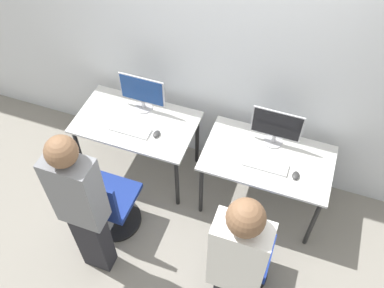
% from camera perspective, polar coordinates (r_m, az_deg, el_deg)
% --- Properties ---
extents(ground_plane, '(20.00, 20.00, 0.00)m').
position_cam_1_polar(ground_plane, '(4.30, -0.62, -8.85)').
color(ground_plane, gray).
extents(wall_back, '(12.00, 0.05, 2.80)m').
position_cam_1_polar(wall_back, '(3.75, 3.52, 12.51)').
color(wall_back, silver).
rests_on(wall_back, ground_plane).
extents(desk_left, '(1.14, 0.67, 0.73)m').
position_cam_1_polar(desk_left, '(4.13, -7.41, 2.25)').
color(desk_left, silver).
rests_on(desk_left, ground_plane).
extents(monitor_left, '(0.45, 0.17, 0.38)m').
position_cam_1_polar(monitor_left, '(4.05, -6.67, 6.87)').
color(monitor_left, '#B2B2B7').
rests_on(monitor_left, desk_left).
extents(keyboard_left, '(0.39, 0.13, 0.02)m').
position_cam_1_polar(keyboard_left, '(3.99, -8.26, 1.93)').
color(keyboard_left, silver).
rests_on(keyboard_left, desk_left).
extents(mouse_left, '(0.06, 0.09, 0.03)m').
position_cam_1_polar(mouse_left, '(3.92, -4.74, 1.35)').
color(mouse_left, '#333333').
rests_on(mouse_left, desk_left).
extents(office_chair_left, '(0.48, 0.48, 0.88)m').
position_cam_1_polar(office_chair_left, '(3.98, -11.01, -8.00)').
color(office_chair_left, black).
rests_on(office_chair_left, ground_plane).
extents(person_left, '(0.36, 0.22, 1.68)m').
position_cam_1_polar(person_left, '(3.34, -14.51, -8.03)').
color(person_left, '#232328').
rests_on(person_left, ground_plane).
extents(desk_right, '(1.14, 0.67, 0.73)m').
position_cam_1_polar(desk_right, '(3.88, 9.95, -2.52)').
color(desk_right, silver).
rests_on(desk_right, ground_plane).
extents(monitor_right, '(0.45, 0.17, 0.38)m').
position_cam_1_polar(monitor_right, '(3.79, 11.19, 2.29)').
color(monitor_right, '#B2B2B7').
rests_on(monitor_right, desk_right).
extents(keyboard_right, '(0.39, 0.13, 0.02)m').
position_cam_1_polar(keyboard_right, '(3.74, 9.79, -2.76)').
color(keyboard_right, silver).
rests_on(keyboard_right, desk_right).
extents(mouse_right, '(0.06, 0.09, 0.03)m').
position_cam_1_polar(mouse_right, '(3.72, 13.67, -4.10)').
color(mouse_right, '#333333').
rests_on(mouse_right, desk_right).
extents(office_chair_right, '(0.48, 0.48, 0.88)m').
position_cam_1_polar(office_chair_right, '(3.68, 6.74, -15.00)').
color(office_chair_right, black).
rests_on(office_chair_right, ground_plane).
extents(person_right, '(0.36, 0.23, 1.73)m').
position_cam_1_polar(person_right, '(2.99, 5.92, -16.21)').
color(person_right, '#232328').
rests_on(person_right, ground_plane).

